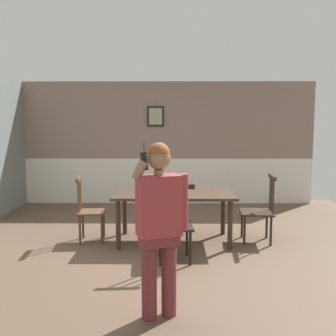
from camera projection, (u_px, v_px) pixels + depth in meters
name	position (u px, v px, depth m)	size (l,w,h in m)	color
ground_plane	(164.00, 253.00, 5.41)	(7.51, 7.51, 0.00)	brown
room_back_partition	(167.00, 145.00, 8.65)	(6.39, 0.17, 2.67)	gray
dining_table	(174.00, 198.00, 5.88)	(1.78, 0.97, 0.75)	#38281E
chair_near_window	(259.00, 210.00, 5.89)	(0.51, 0.51, 1.02)	#2D2319
chair_by_doorway	(89.00, 211.00, 5.91)	(0.43, 0.43, 0.99)	#513823
chair_at_table_head	(175.00, 225.00, 5.03)	(0.50, 0.50, 1.04)	black
person_figure	(160.00, 220.00, 3.54)	(0.51, 0.33, 1.63)	brown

